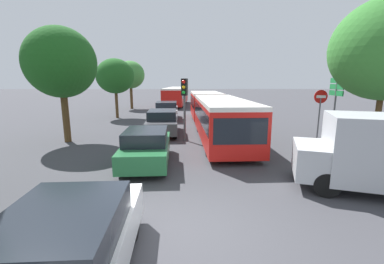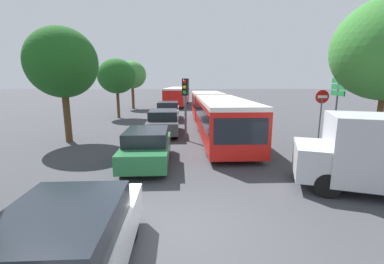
# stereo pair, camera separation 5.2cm
# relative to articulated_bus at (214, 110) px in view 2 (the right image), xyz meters

# --- Properties ---
(ground_plane) EXTENTS (200.00, 200.00, 0.00)m
(ground_plane) POSITION_rel_articulated_bus_xyz_m (-1.68, -11.99, -1.34)
(ground_plane) COLOR #3D3D42
(articulated_bus) EXTENTS (3.01, 15.73, 2.32)m
(articulated_bus) POSITION_rel_articulated_bus_xyz_m (0.00, 0.00, 0.00)
(articulated_bus) COLOR red
(articulated_bus) RESTS_ON ground
(city_bus_rear) EXTENTS (3.01, 11.12, 2.37)m
(city_bus_rear) POSITION_rel_articulated_bus_xyz_m (-3.44, 18.07, 0.03)
(city_bus_rear) COLOR red
(city_bus_rear) RESTS_ON ground
(queued_car_white) EXTENTS (1.97, 4.24, 1.44)m
(queued_car_white) POSITION_rel_articulated_bus_xyz_m (-3.45, -13.62, -0.61)
(queued_car_white) COLOR white
(queued_car_white) RESTS_ON ground
(queued_car_green) EXTENTS (1.93, 4.16, 1.42)m
(queued_car_green) POSITION_rel_articulated_bus_xyz_m (-3.28, -7.28, -0.62)
(queued_car_green) COLOR #236638
(queued_car_green) RESTS_ON ground
(queued_car_graphite) EXTENTS (2.05, 4.41, 1.50)m
(queued_car_graphite) POSITION_rel_articulated_bus_xyz_m (-3.28, -1.34, -0.58)
(queued_car_graphite) COLOR #47474C
(queued_car_graphite) RESTS_ON ground
(queued_car_silver) EXTENTS (2.08, 4.46, 1.52)m
(queued_car_silver) POSITION_rel_articulated_bus_xyz_m (-3.58, 4.92, -0.57)
(queued_car_silver) COLOR #B7BABF
(queued_car_silver) RESTS_ON ground
(traffic_light) EXTENTS (0.38, 0.40, 3.40)m
(traffic_light) POSITION_rel_articulated_bus_xyz_m (-1.87, -3.15, 1.16)
(traffic_light) COLOR #56595E
(traffic_light) RESTS_ON ground
(no_entry_sign) EXTENTS (0.70, 0.08, 2.82)m
(no_entry_sign) POSITION_rel_articulated_bus_xyz_m (5.27, -3.71, 0.54)
(no_entry_sign) COLOR #56595E
(no_entry_sign) RESTS_ON ground
(direction_sign_post) EXTENTS (0.11, 1.40, 3.60)m
(direction_sign_post) POSITION_rel_articulated_bus_xyz_m (6.43, -3.02, 1.23)
(direction_sign_post) COLOR #56595E
(direction_sign_post) RESTS_ON ground
(tree_left_mid) EXTENTS (3.60, 3.60, 6.02)m
(tree_left_mid) POSITION_rel_articulated_bus_xyz_m (-8.26, -3.37, 2.85)
(tree_left_mid) COLOR #51381E
(tree_left_mid) RESTS_ON ground
(tree_left_far) EXTENTS (3.27, 3.27, 5.19)m
(tree_left_far) POSITION_rel_articulated_bus_xyz_m (-8.12, 5.86, 2.33)
(tree_left_far) COLOR #51381E
(tree_left_far) RESTS_ON ground
(tree_left_distant) EXTENTS (3.26, 3.26, 5.56)m
(tree_left_distant) POSITION_rel_articulated_bus_xyz_m (-8.49, 13.47, 2.54)
(tree_left_distant) COLOR #51381E
(tree_left_distant) RESTS_ON ground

